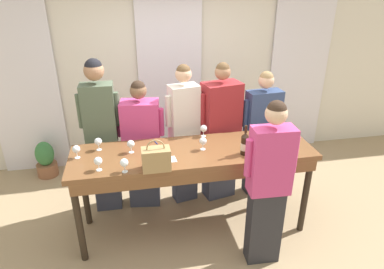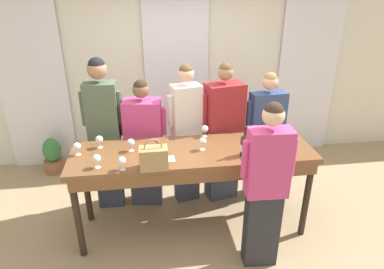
{
  "view_description": "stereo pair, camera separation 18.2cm",
  "coord_description": "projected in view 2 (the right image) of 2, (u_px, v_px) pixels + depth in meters",
  "views": [
    {
      "loc": [
        -0.62,
        -3.14,
        2.67
      ],
      "look_at": [
        0.0,
        0.07,
        1.15
      ],
      "focal_mm": 32.0,
      "sensor_mm": 36.0,
      "label": 1
    },
    {
      "loc": [
        -0.44,
        -3.17,
        2.67
      ],
      "look_at": [
        0.0,
        0.07,
        1.15
      ],
      "focal_mm": 32.0,
      "sensor_mm": 36.0,
      "label": 2
    }
  ],
  "objects": [
    {
      "name": "wine_glass_center_mid",
      "position": [
        99.0,
        140.0,
        3.63
      ],
      "size": [
        0.08,
        0.08,
        0.14
      ],
      "color": "white",
      "rests_on": "tasting_bar"
    },
    {
      "name": "host_pouring",
      "position": [
        266.0,
        187.0,
        3.17
      ],
      "size": [
        0.5,
        0.22,
        1.73
      ],
      "color": "#28282D",
      "rests_on": "ground_plane"
    },
    {
      "name": "curtain_panel_right",
      "position": [
        308.0,
        70.0,
        5.31
      ],
      "size": [
        0.93,
        0.03,
        2.69
      ],
      "color": "white",
      "rests_on": "ground_plane"
    },
    {
      "name": "tasting_bar",
      "position": [
        193.0,
        160.0,
        3.63
      ],
      "size": [
        2.56,
        0.74,
        1.0
      ],
      "color": "brown",
      "rests_on": "ground_plane"
    },
    {
      "name": "wall_back",
      "position": [
        176.0,
        70.0,
        5.1
      ],
      "size": [
        12.0,
        0.06,
        2.8
      ],
      "color": "silver",
      "rests_on": "ground_plane"
    },
    {
      "name": "guest_olive_jacket",
      "position": [
        105.0,
        133.0,
        4.02
      ],
      "size": [
        0.47,
        0.24,
        1.89
      ],
      "color": "#383D51",
      "rests_on": "ground_plane"
    },
    {
      "name": "ground_plane",
      "position": [
        193.0,
        226.0,
        4.03
      ],
      "size": [
        18.0,
        18.0,
        0.0
      ],
      "primitive_type": "plane",
      "color": "tan"
    },
    {
      "name": "wine_glass_center_right",
      "position": [
        122.0,
        161.0,
        3.2
      ],
      "size": [
        0.08,
        0.08,
        0.14
      ],
      "color": "white",
      "rests_on": "tasting_bar"
    },
    {
      "name": "pen",
      "position": [
        156.0,
        141.0,
        3.8
      ],
      "size": [
        0.04,
        0.12,
        0.01
      ],
      "color": "#193399",
      "rests_on": "tasting_bar"
    },
    {
      "name": "guest_striped_shirt",
      "position": [
        223.0,
        134.0,
        4.23
      ],
      "size": [
        0.56,
        0.37,
        1.79
      ],
      "color": "#383D51",
      "rests_on": "ground_plane"
    },
    {
      "name": "handbag",
      "position": [
        154.0,
        158.0,
        3.23
      ],
      "size": [
        0.27,
        0.16,
        0.31
      ],
      "color": "#997A4C",
      "rests_on": "tasting_bar"
    },
    {
      "name": "wine_glass_back_left",
      "position": [
        285.0,
        148.0,
        3.45
      ],
      "size": [
        0.08,
        0.08,
        0.14
      ],
      "color": "white",
      "rests_on": "tasting_bar"
    },
    {
      "name": "wine_glass_front_right",
      "position": [
        131.0,
        143.0,
        3.56
      ],
      "size": [
        0.08,
        0.08,
        0.14
      ],
      "color": "white",
      "rests_on": "tasting_bar"
    },
    {
      "name": "curtain_panel_left",
      "position": [
        32.0,
        80.0,
        4.81
      ],
      "size": [
        0.93,
        0.03,
        2.69
      ],
      "color": "white",
      "rests_on": "ground_plane"
    },
    {
      "name": "guest_navy_coat",
      "position": [
        265.0,
        135.0,
        4.32
      ],
      "size": [
        0.55,
        0.24,
        1.66
      ],
      "color": "#28282D",
      "rests_on": "ground_plane"
    },
    {
      "name": "wine_glass_back_mid",
      "position": [
        203.0,
        142.0,
        3.58
      ],
      "size": [
        0.08,
        0.08,
        0.14
      ],
      "color": "white",
      "rests_on": "tasting_bar"
    },
    {
      "name": "wine_bottle",
      "position": [
        244.0,
        145.0,
        3.46
      ],
      "size": [
        0.09,
        0.09,
        0.32
      ],
      "color": "black",
      "rests_on": "tasting_bar"
    },
    {
      "name": "guest_pink_top",
      "position": [
        144.0,
        145.0,
        4.15
      ],
      "size": [
        0.56,
        0.33,
        1.63
      ],
      "color": "#383D51",
      "rests_on": "ground_plane"
    },
    {
      "name": "wine_glass_back_right",
      "position": [
        254.0,
        148.0,
        3.44
      ],
      "size": [
        0.08,
        0.08,
        0.14
      ],
      "color": "white",
      "rests_on": "tasting_bar"
    },
    {
      "name": "wine_glass_center_left",
      "position": [
        97.0,
        159.0,
        3.25
      ],
      "size": [
        0.08,
        0.08,
        0.14
      ],
      "color": "white",
      "rests_on": "tasting_bar"
    },
    {
      "name": "wine_glass_front_left",
      "position": [
        77.0,
        147.0,
        3.48
      ],
      "size": [
        0.08,
        0.08,
        0.14
      ],
      "color": "white",
      "rests_on": "tasting_bar"
    },
    {
      "name": "wine_glass_front_mid",
      "position": [
        205.0,
        129.0,
        3.88
      ],
      "size": [
        0.08,
        0.08,
        0.14
      ],
      "color": "white",
      "rests_on": "tasting_bar"
    },
    {
      "name": "napkin",
      "position": [
        168.0,
        159.0,
        3.43
      ],
      "size": [
        0.13,
        0.13,
        0.0
      ],
      "color": "white",
      "rests_on": "tasting_bar"
    },
    {
      "name": "guest_cream_sweater",
      "position": [
        186.0,
        134.0,
        4.16
      ],
      "size": [
        0.46,
        0.28,
        1.79
      ],
      "color": "#383D51",
      "rests_on": "ground_plane"
    },
    {
      "name": "potted_plant",
      "position": [
        53.0,
        156.0,
        5.07
      ],
      "size": [
        0.29,
        0.29,
        0.54
      ],
      "color": "#935B3D",
      "rests_on": "ground_plane"
    },
    {
      "name": "curtain_panel_center",
      "position": [
        177.0,
        75.0,
        5.06
      ],
      "size": [
        0.93,
        0.03,
        2.69
      ],
      "color": "white",
      "rests_on": "ground_plane"
    }
  ]
}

